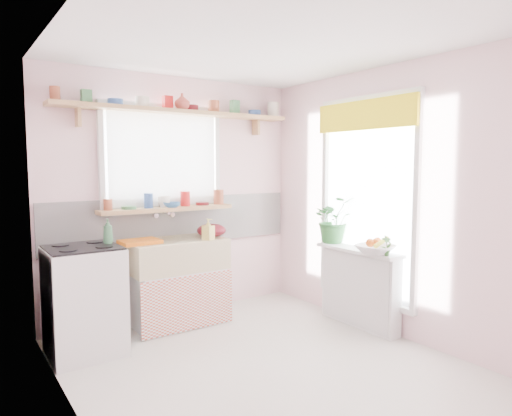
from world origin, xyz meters
TOP-DOWN VIEW (x-y plane):
  - room at (0.66, 0.86)m, footprint 3.20×3.20m
  - sink_unit at (-0.15, 1.29)m, footprint 0.95×0.65m
  - cooker at (-1.10, 1.05)m, footprint 0.58×0.58m
  - radiator_ledge at (1.30, 0.20)m, footprint 0.22×0.95m
  - windowsill at (-0.15, 1.48)m, footprint 1.40×0.22m
  - pine_shelf at (0.00, 1.47)m, footprint 2.52×0.24m
  - shelf_crockery at (-0.02, 1.47)m, footprint 2.47×0.11m
  - sill_crockery at (-0.17, 1.48)m, footprint 1.35×0.11m
  - dish_tray at (-0.53, 1.27)m, footprint 0.37×0.28m
  - colander at (0.22, 1.24)m, footprint 0.38×0.38m
  - jade_plant at (1.33, 0.60)m, footprint 0.55×0.52m
  - fruit_bowl at (1.21, -0.06)m, footprint 0.39×0.39m
  - herb_pot at (1.21, -0.19)m, footprint 0.11×0.08m
  - soap_bottle_sink at (0.11, 1.10)m, footprint 0.13×0.13m
  - sill_cup at (-0.17, 1.54)m, footprint 0.14×0.14m
  - sill_bowl at (-0.13, 1.42)m, footprint 0.22×0.22m
  - shelf_vase at (-0.00, 1.41)m, footprint 0.15×0.15m
  - cooker_bottle at (-0.88, 1.07)m, footprint 0.10×0.10m
  - fruit at (1.22, -0.06)m, footprint 0.20×0.14m

SIDE VIEW (x-z plane):
  - radiator_ledge at x=1.30m, z-range 0.01..0.78m
  - sink_unit at x=-0.15m, z-range -0.13..0.99m
  - cooker at x=-1.10m, z-range 0.00..0.92m
  - fruit_bowl at x=1.21m, z-range 0.78..0.86m
  - herb_pot at x=1.21m, z-range 0.78..0.96m
  - dish_tray at x=-0.53m, z-range 0.85..0.89m
  - fruit at x=1.22m, z-range 0.83..0.93m
  - colander at x=0.22m, z-range 0.85..0.99m
  - soap_bottle_sink at x=0.11m, z-range 0.85..1.06m
  - jade_plant at x=1.33m, z-range 0.77..1.26m
  - cooker_bottle at x=-0.88m, z-range 0.92..1.13m
  - windowsill at x=-0.15m, z-range 1.12..1.16m
  - sill_bowl at x=-0.13m, z-range 1.16..1.21m
  - sill_cup at x=-0.17m, z-range 1.16..1.27m
  - sill_crockery at x=-0.17m, z-range 1.16..1.28m
  - room at x=0.66m, z-range -0.23..2.97m
  - pine_shelf at x=0.00m, z-range 2.10..2.14m
  - shelf_crockery at x=-0.02m, z-range 2.13..2.25m
  - shelf_vase at x=0.00m, z-range 2.14..2.30m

